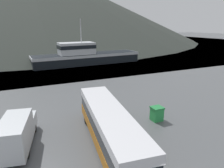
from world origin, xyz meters
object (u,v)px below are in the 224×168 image
at_px(delivery_van, 17,132).
at_px(fishing_boat, 85,56).
at_px(tour_bus, 109,126).
at_px(storage_bin, 157,114).

relative_size(delivery_van, fishing_boat, 0.24).
distance_m(tour_bus, storage_bin, 6.50).
xyz_separation_m(tour_bus, fishing_boat, (8.48, 34.65, 0.23)).
relative_size(fishing_boat, storage_bin, 18.42).
bearing_deg(delivery_van, storage_bin, 8.90).
xyz_separation_m(delivery_van, storage_bin, (12.66, -0.55, -0.64)).
bearing_deg(fishing_boat, delivery_van, -27.93).
distance_m(fishing_boat, storage_bin, 32.72).
height_order(delivery_van, fishing_boat, fishing_boat).
bearing_deg(storage_bin, fishing_boat, 85.81).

